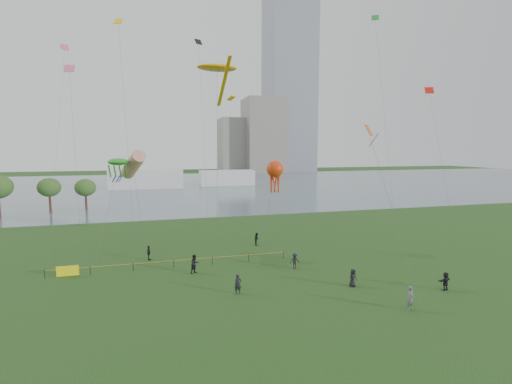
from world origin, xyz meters
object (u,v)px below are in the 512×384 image
object	(u,v)px
fence	(111,267)
kite_flyer	(411,298)
kite_stingray	(217,68)
kite_octopus	(275,170)

from	to	relation	value
fence	kite_flyer	bearing A→B (deg)	-33.47
kite_flyer	kite_stingray	bearing A→B (deg)	98.55
kite_stingray	kite_octopus	xyz separation A→B (m)	(6.94, -0.56, -11.86)
kite_flyer	fence	bearing A→B (deg)	127.41
kite_stingray	fence	bearing A→B (deg)	-139.85
fence	kite_flyer	distance (m)	27.54
kite_flyer	kite_stingray	xyz separation A→B (m)	(-11.07, 21.11, 20.59)
kite_octopus	fence	bearing A→B (deg)	-164.47
kite_stingray	kite_octopus	distance (m)	13.76
kite_flyer	kite_stingray	world-z (taller)	kite_stingray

